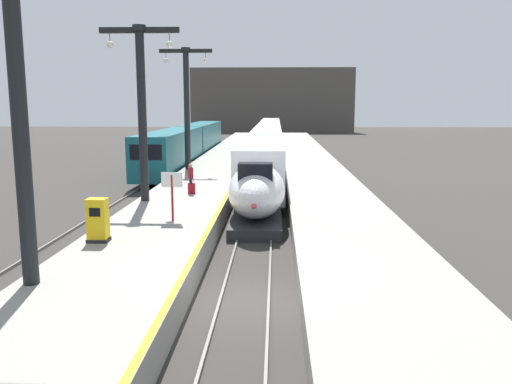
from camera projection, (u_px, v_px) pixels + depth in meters
ground_plane at (244, 303)px, 16.15m from camera, size 260.00×260.00×0.00m
platform_left at (211, 177)px, 40.62m from camera, size 4.80×110.00×1.05m
platform_right at (316, 177)px, 40.31m from camera, size 4.80×110.00×1.05m
platform_left_safety_stripe at (241, 170)px, 40.45m from camera, size 0.20×107.80×0.01m
rail_main_left at (255, 178)px, 43.28m from camera, size 0.08×110.00×0.12m
rail_main_right at (274, 178)px, 43.22m from camera, size 0.08×110.00×0.12m
rail_secondary_left at (158, 177)px, 43.59m from camera, size 0.08×110.00×0.12m
rail_secondary_right at (176, 177)px, 43.53m from camera, size 0.08×110.00×0.12m
highspeed_train_main at (268, 141)px, 58.99m from camera, size 2.92×75.22×3.60m
regional_train_adjacent at (189, 143)px, 54.42m from camera, size 2.85×36.60×3.80m
station_column_near at (17, 55)px, 13.73m from camera, size 4.00×0.68×10.35m
station_column_mid at (142, 97)px, 26.65m from camera, size 4.00×0.68×8.87m
station_column_far at (187, 97)px, 40.02m from camera, size 4.00×0.68×9.21m
passenger_near_edge at (191, 176)px, 29.68m from camera, size 0.36×0.53×1.69m
rolling_suitcase at (192, 188)px, 29.61m from camera, size 0.40×0.22×0.98m
ticket_machine_yellow at (98, 222)px, 19.18m from camera, size 0.76×0.62×1.60m
departure_info_board at (172, 187)px, 22.46m from camera, size 0.90×0.10×2.12m
terminus_back_wall at (272, 100)px, 115.55m from camera, size 36.00×2.00×14.00m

